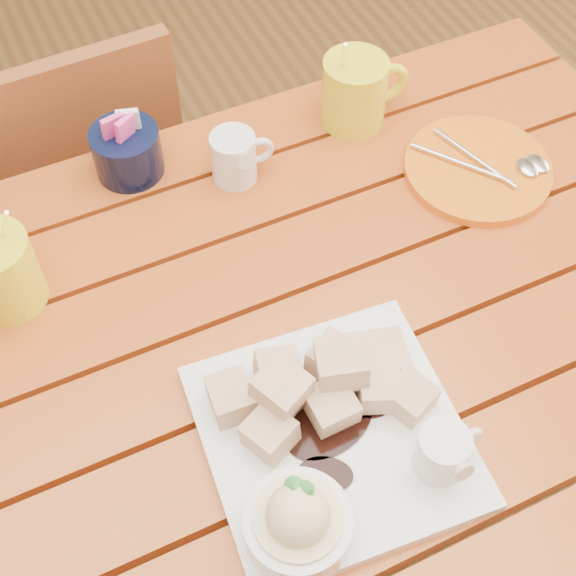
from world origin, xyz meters
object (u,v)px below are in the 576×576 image
coffee_mug_right (356,91)px  chair_far (68,202)px  table (290,383)px  orange_saucer (479,169)px  dessert_plate (328,446)px

coffee_mug_right → chair_far: size_ratio=0.18×
table → coffee_mug_right: bearing=50.9°
coffee_mug_right → orange_saucer: bearing=-54.6°
coffee_mug_right → chair_far: (-0.41, 0.29, -0.33)m
dessert_plate → table: bearing=79.4°
orange_saucer → coffee_mug_right: bearing=121.9°
dessert_plate → coffee_mug_right: (0.27, 0.45, 0.02)m
table → coffee_mug_right: size_ratio=7.90×
table → orange_saucer: orange_saucer is taller
coffee_mug_right → orange_saucer: size_ratio=0.76×
orange_saucer → dessert_plate: bearing=-142.9°
dessert_plate → coffee_mug_right: 0.53m
orange_saucer → chair_far: chair_far is taller
dessert_plate → chair_far: bearing=100.2°
table → coffee_mug_right: coffee_mug_right is taller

